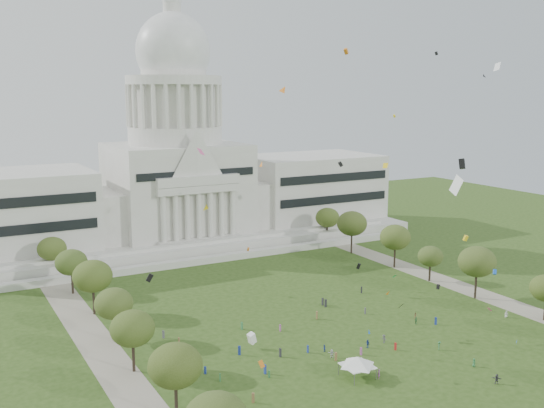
# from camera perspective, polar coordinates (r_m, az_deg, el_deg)

# --- Properties ---
(ground) EXTENTS (400.00, 400.00, 0.00)m
(ground) POSITION_cam_1_polar(r_m,az_deg,el_deg) (132.00, 9.73, -13.37)
(ground) COLOR #2C4615
(ground) RESTS_ON ground
(capitol) EXTENTS (160.00, 64.50, 91.30)m
(capitol) POSITION_cam_1_polar(r_m,az_deg,el_deg) (223.31, -8.52, 2.26)
(capitol) COLOR beige
(capitol) RESTS_ON ground
(path_left) EXTENTS (8.00, 160.00, 0.04)m
(path_left) POSITION_cam_1_polar(r_m,az_deg,el_deg) (137.56, -15.03, -12.57)
(path_left) COLOR gray
(path_left) RESTS_ON ground
(path_right) EXTENTS (8.00, 160.00, 0.04)m
(path_right) POSITION_cam_1_polar(r_m,az_deg,el_deg) (183.35, 15.71, -6.85)
(path_right) COLOR gray
(path_right) RESTS_ON ground
(row_tree_l_1) EXTENTS (8.86, 8.86, 12.59)m
(row_tree_l_1) POSITION_cam_1_polar(r_m,az_deg,el_deg) (105.91, -8.67, -14.14)
(row_tree_l_1) COLOR black
(row_tree_l_1) RESTS_ON ground
(row_tree_l_2) EXTENTS (8.42, 8.42, 11.97)m
(row_tree_l_2) POSITION_cam_1_polar(r_m,az_deg,el_deg) (123.68, -12.41, -10.85)
(row_tree_l_2) COLOR black
(row_tree_l_2) RESTS_ON ground
(row_tree_r_2) EXTENTS (9.55, 9.55, 13.58)m
(row_tree_r_2) POSITION_cam_1_polar(r_m,az_deg,el_deg) (169.72, 17.91, -4.94)
(row_tree_r_2) COLOR black
(row_tree_r_2) RESTS_ON ground
(row_tree_l_3) EXTENTS (8.12, 8.12, 11.55)m
(row_tree_l_3) POSITION_cam_1_polar(r_m,az_deg,el_deg) (139.14, -14.00, -8.66)
(row_tree_l_3) COLOR black
(row_tree_l_3) RESTS_ON ground
(row_tree_r_3) EXTENTS (7.01, 7.01, 9.98)m
(row_tree_r_3) POSITION_cam_1_polar(r_m,az_deg,el_deg) (182.15, 14.01, -4.57)
(row_tree_r_3) COLOR black
(row_tree_r_3) RESTS_ON ground
(row_tree_l_4) EXTENTS (9.29, 9.29, 13.21)m
(row_tree_l_4) POSITION_cam_1_polar(r_m,az_deg,el_deg) (156.00, -15.79, -6.24)
(row_tree_l_4) COLOR black
(row_tree_l_4) RESTS_ON ground
(row_tree_r_4) EXTENTS (9.19, 9.19, 13.06)m
(row_tree_r_4) POSITION_cam_1_polar(r_m,az_deg,el_deg) (193.17, 10.99, -2.95)
(row_tree_r_4) COLOR black
(row_tree_r_4) RESTS_ON ground
(row_tree_l_5) EXTENTS (8.33, 8.33, 11.85)m
(row_tree_l_5) POSITION_cam_1_polar(r_m,az_deg,el_deg) (173.61, -17.55, -5.01)
(row_tree_l_5) COLOR black
(row_tree_l_5) RESTS_ON ground
(row_tree_r_5) EXTENTS (9.82, 9.82, 13.96)m
(row_tree_r_5) POSITION_cam_1_polar(r_m,az_deg,el_deg) (207.76, 7.18, -1.75)
(row_tree_r_5) COLOR black
(row_tree_r_5) RESTS_ON ground
(row_tree_l_6) EXTENTS (8.19, 8.19, 11.64)m
(row_tree_l_6) POSITION_cam_1_polar(r_m,az_deg,el_deg) (190.70, -19.13, -3.81)
(row_tree_l_6) COLOR black
(row_tree_l_6) RESTS_ON ground
(row_tree_r_6) EXTENTS (8.42, 8.42, 11.97)m
(row_tree_r_6) POSITION_cam_1_polar(r_m,az_deg,el_deg) (223.83, 4.99, -1.23)
(row_tree_r_6) COLOR black
(row_tree_r_6) RESTS_ON ground
(event_tent) EXTENTS (7.72, 7.72, 4.14)m
(event_tent) POSITION_cam_1_polar(r_m,az_deg,el_deg) (121.58, 7.68, -13.77)
(event_tent) COLOR #4C4C4C
(event_tent) RESTS_ON ground
(person_0) EXTENTS (0.91, 0.94, 1.63)m
(person_0) POSITION_cam_1_polar(r_m,az_deg,el_deg) (160.48, 20.26, -9.24)
(person_0) COLOR silver
(person_0) RESTS_ON ground
(person_2) EXTENTS (0.85, 0.82, 1.51)m
(person_2) POSITION_cam_1_polar(r_m,az_deg,el_deg) (153.70, 12.75, -9.74)
(person_2) COLOR olive
(person_2) RESTS_ON ground
(person_3) EXTENTS (0.82, 1.27, 1.82)m
(person_3) POSITION_cam_1_polar(r_m,az_deg,el_deg) (138.52, 10.00, -11.81)
(person_3) COLOR #4C4C51
(person_3) RESTS_ON ground
(person_4) EXTENTS (0.79, 1.14, 1.76)m
(person_4) POSITION_cam_1_polar(r_m,az_deg,el_deg) (135.60, 8.57, -12.28)
(person_4) COLOR navy
(person_4) RESTS_ON ground
(person_5) EXTENTS (1.63, 1.46, 1.70)m
(person_5) POSITION_cam_1_polar(r_m,az_deg,el_deg) (130.23, 5.38, -13.19)
(person_5) COLOR silver
(person_5) RESTS_ON ground
(person_6) EXTENTS (0.70, 0.91, 1.66)m
(person_6) POSITION_cam_1_polar(r_m,az_deg,el_deg) (131.62, 17.65, -13.39)
(person_6) COLOR #33723F
(person_6) RESTS_ON ground
(person_7) EXTENTS (0.78, 0.82, 1.81)m
(person_7) POSITION_cam_1_polar(r_m,az_deg,el_deg) (122.62, 9.55, -14.80)
(person_7) COLOR #994C8C
(person_7) RESTS_ON ground
(person_8) EXTENTS (0.80, 0.57, 1.50)m
(person_8) POSITION_cam_1_polar(r_m,az_deg,el_deg) (132.77, 4.69, -12.76)
(person_8) COLOR navy
(person_8) RESTS_ON ground
(person_9) EXTENTS (1.26, 1.25, 1.82)m
(person_9) POSITION_cam_1_polar(r_m,az_deg,el_deg) (137.48, 14.77, -12.18)
(person_9) COLOR #33723F
(person_9) RESTS_ON ground
(person_10) EXTENTS (0.84, 1.08, 1.64)m
(person_10) POSITION_cam_1_polar(r_m,az_deg,el_deg) (150.43, 12.78, -10.16)
(person_10) COLOR #33723F
(person_10) RESTS_ON ground
(person_11) EXTENTS (1.66, 1.75, 1.87)m
(person_11) POSITION_cam_1_polar(r_m,az_deg,el_deg) (125.84, 19.50, -14.57)
(person_11) COLOR #4C4C51
(person_11) RESTS_ON ground
(distant_crowd) EXTENTS (57.98, 39.86, 1.93)m
(distant_crowd) POSITION_cam_1_polar(r_m,az_deg,el_deg) (138.14, 1.97, -11.75)
(distant_crowd) COLOR #33723F
(distant_crowd) RESTS_ON ground
(kite_swarm) EXTENTS (90.51, 95.25, 57.39)m
(kite_swarm) POSITION_cam_1_polar(r_m,az_deg,el_deg) (130.28, 8.54, -2.10)
(kite_swarm) COLOR yellow
(kite_swarm) RESTS_ON ground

